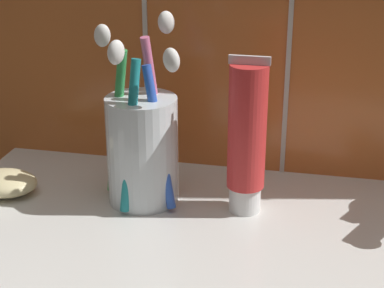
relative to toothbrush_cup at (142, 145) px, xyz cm
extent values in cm
cube|color=silver|center=(11.57, -4.14, -6.96)|extent=(61.34, 28.89, 2.00)
cylinder|color=silver|center=(0.00, 0.03, -0.55)|extent=(7.00, 7.00, 10.82)
cylinder|color=blue|center=(2.01, -1.00, 1.32)|extent=(3.87, 2.88, 13.97)
ellipsoid|color=white|center=(3.54, -1.96, 9.28)|extent=(2.50, 2.23, 2.52)
cylinder|color=pink|center=(0.99, 1.97, 2.46)|extent=(2.80, 2.96, 16.17)
ellipsoid|color=white|center=(1.86, 2.93, 11.57)|extent=(2.29, 2.34, 2.42)
cylinder|color=green|center=(-2.62, 0.34, 1.94)|extent=(3.19, 1.83, 15.13)
ellipsoid|color=white|center=(-3.80, 0.74, 10.53)|extent=(2.30, 1.87, 2.42)
cylinder|color=teal|center=(-0.43, -2.36, 1.74)|extent=(2.26, 3.26, 14.74)
ellipsoid|color=white|center=(-1.03, -3.54, 10.13)|extent=(2.07, 2.38, 2.44)
cylinder|color=white|center=(10.26, 0.03, -4.64)|extent=(3.08, 3.08, 2.64)
cylinder|color=red|center=(10.26, 0.03, 2.71)|extent=(3.63, 3.63, 12.05)
cube|color=silver|center=(10.26, 0.03, 9.13)|extent=(3.81, 0.36, 0.80)
ellipsoid|color=beige|center=(-14.46, -1.61, -4.80)|extent=(6.99, 5.39, 2.32)
camera|label=1|loc=(17.01, -55.60, 24.00)|focal=60.00mm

